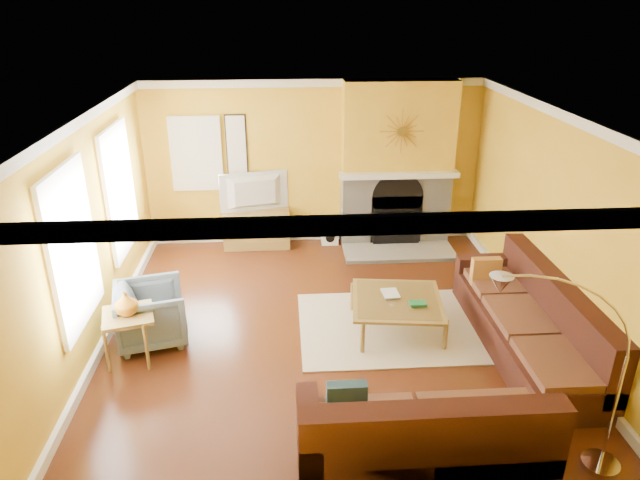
{
  "coord_description": "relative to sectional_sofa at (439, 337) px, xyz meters",
  "views": [
    {
      "loc": [
        -0.51,
        -6.12,
        3.92
      ],
      "look_at": [
        -0.07,
        0.4,
        1.09
      ],
      "focal_mm": 32.0,
      "sensor_mm": 36.0,
      "label": 1
    }
  ],
  "objects": [
    {
      "name": "wall_right",
      "position": [
        1.61,
        0.91,
        0.9
      ],
      "size": [
        0.02,
        6.0,
        2.7
      ],
      "primitive_type": "cube",
      "color": "gold",
      "rests_on": "ground"
    },
    {
      "name": "media_console",
      "position": [
        -2.13,
        3.67,
        -0.15
      ],
      "size": [
        1.09,
        0.49,
        0.6
      ],
      "primitive_type": "cube",
      "color": "olive",
      "rests_on": "floor"
    },
    {
      "name": "window_left_far",
      "position": [
        -3.87,
        0.31,
        1.05
      ],
      "size": [
        0.06,
        1.22,
        1.72
      ],
      "primitive_type": "cube",
      "color": "white",
      "rests_on": "wall_left"
    },
    {
      "name": "crown_molding",
      "position": [
        -1.15,
        0.91,
        2.19
      ],
      "size": [
        5.5,
        6.0,
        0.12
      ],
      "primitive_type": null,
      "color": "white",
      "rests_on": "ceiling"
    },
    {
      "name": "window_left_near",
      "position": [
        -3.87,
        2.21,
        1.05
      ],
      "size": [
        0.06,
        1.22,
        1.72
      ],
      "primitive_type": "cube",
      "color": "white",
      "rests_on": "wall_left"
    },
    {
      "name": "wall_front",
      "position": [
        -1.15,
        -2.1,
        0.9
      ],
      "size": [
        5.5,
        0.02,
        2.7
      ],
      "primitive_type": "cube",
      "color": "gold",
      "rests_on": "ground"
    },
    {
      "name": "mantel",
      "position": [
        0.2,
        3.47,
        0.8
      ],
      "size": [
        1.92,
        0.22,
        0.08
      ],
      "primitive_type": "cube",
      "color": "white",
      "rests_on": "fireplace"
    },
    {
      "name": "fireplace",
      "position": [
        0.2,
        3.71,
        0.9
      ],
      "size": [
        1.8,
        0.4,
        2.7
      ],
      "primitive_type": null,
      "color": "#9D9995",
      "rests_on": "floor"
    },
    {
      "name": "tv",
      "position": [
        -2.13,
        3.67,
        0.48
      ],
      "size": [
        1.13,
        0.42,
        0.65
      ],
      "primitive_type": "imported",
      "rotation": [
        0.0,
        0.0,
        3.38
      ],
      "color": "black",
      "rests_on": "media_console"
    },
    {
      "name": "window_back",
      "position": [
        -3.05,
        3.87,
        1.1
      ],
      "size": [
        0.82,
        0.06,
        1.22
      ],
      "primitive_type": "cube",
      "color": "white",
      "rests_on": "wall_back"
    },
    {
      "name": "sunburst",
      "position": [
        0.2,
        3.48,
        1.5
      ],
      "size": [
        0.7,
        0.04,
        0.7
      ],
      "primitive_type": null,
      "color": "olive",
      "rests_on": "fireplace"
    },
    {
      "name": "coffee_table",
      "position": [
        -0.29,
        0.91,
        -0.23
      ],
      "size": [
        1.22,
        1.22,
        0.43
      ],
      "primitive_type": null,
      "rotation": [
        0.0,
        0.0,
        -0.12
      ],
      "color": "white",
      "rests_on": "floor"
    },
    {
      "name": "armchair",
      "position": [
        -3.29,
        0.86,
        -0.08
      ],
      "size": [
        0.97,
        0.95,
        0.74
      ],
      "primitive_type": "imported",
      "rotation": [
        0.0,
        0.0,
        1.81
      ],
      "color": "slate",
      "rests_on": "floor"
    },
    {
      "name": "sectional_sofa",
      "position": [
        0.0,
        0.0,
        0.0
      ],
      "size": [
        3.2,
        3.59,
        0.9
      ],
      "primitive_type": null,
      "color": "#3A1912",
      "rests_on": "floor"
    },
    {
      "name": "arc_lamp",
      "position": [
        0.58,
        -1.49,
        0.53
      ],
      "size": [
        1.26,
        0.36,
        1.96
      ],
      "primitive_type": null,
      "color": "silver",
      "rests_on": "floor"
    },
    {
      "name": "book",
      "position": [
        -0.45,
        1.02,
        -0.0
      ],
      "size": [
        0.22,
        0.28,
        0.03
      ],
      "primitive_type": "imported",
      "rotation": [
        0.0,
        0.0,
        0.07
      ],
      "color": "white",
      "rests_on": "coffee_table"
    },
    {
      "name": "floor",
      "position": [
        -1.15,
        0.91,
        -0.46
      ],
      "size": [
        5.5,
        6.0,
        0.02
      ],
      "primitive_type": "cube",
      "color": "#5B2913",
      "rests_on": "ground"
    },
    {
      "name": "wall_left",
      "position": [
        -3.91,
        0.91,
        0.9
      ],
      "size": [
        0.02,
        6.0,
        2.7
      ],
      "primitive_type": "cube",
      "color": "gold",
      "rests_on": "ground"
    },
    {
      "name": "baseboard",
      "position": [
        -1.15,
        0.91,
        -0.39
      ],
      "size": [
        5.5,
        6.0,
        0.12
      ],
      "primitive_type": null,
      "color": "white",
      "rests_on": "floor"
    },
    {
      "name": "side_table",
      "position": [
        -3.45,
        0.47,
        -0.15
      ],
      "size": [
        0.67,
        0.67,
        0.6
      ],
      "primitive_type": null,
      "rotation": [
        0.0,
        0.0,
        0.26
      ],
      "color": "olive",
      "rests_on": "floor"
    },
    {
      "name": "ceiling",
      "position": [
        -1.15,
        0.91,
        2.26
      ],
      "size": [
        5.5,
        6.0,
        0.02
      ],
      "primitive_type": "cube",
      "color": "white",
      "rests_on": "ground"
    },
    {
      "name": "rug",
      "position": [
        -0.3,
        0.96,
        -0.44
      ],
      "size": [
        2.4,
        1.8,
        0.02
      ],
      "primitive_type": "cube",
      "color": "beige",
      "rests_on": "floor"
    },
    {
      "name": "subwoofer",
      "position": [
        -0.9,
        3.7,
        -0.31
      ],
      "size": [
        0.28,
        0.28,
        0.28
      ],
      "primitive_type": "cube",
      "color": "white",
      "rests_on": "floor"
    },
    {
      "name": "wall_art",
      "position": [
        -2.4,
        3.88,
        1.15
      ],
      "size": [
        0.34,
        0.04,
        1.14
      ],
      "primitive_type": "cube",
      "color": "white",
      "rests_on": "wall_back"
    },
    {
      "name": "vase",
      "position": [
        -3.45,
        0.47,
        0.29
      ],
      "size": [
        0.28,
        0.28,
        0.28
      ],
      "primitive_type": "imported",
      "rotation": [
        0.0,
        0.0,
        -0.06
      ],
      "color": "orange",
      "rests_on": "side_table"
    },
    {
      "name": "wall_back",
      "position": [
        -1.15,
        3.92,
        0.9
      ],
      "size": [
        5.5,
        0.02,
        2.7
      ],
      "primitive_type": "cube",
      "color": "gold",
      "rests_on": "ground"
    },
    {
      "name": "hearth",
      "position": [
        0.2,
        3.16,
        -0.42
      ],
      "size": [
        1.8,
        0.7,
        0.06
      ],
      "primitive_type": "cube",
      "color": "#9D9995",
      "rests_on": "floor"
    }
  ]
}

